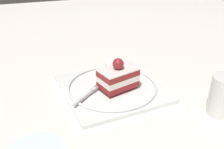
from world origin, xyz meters
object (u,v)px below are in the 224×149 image
Objects in this scene: fork at (89,93)px; drink_glass_near at (223,98)px; dessert_plate at (112,88)px; whipped_cream_dollop at (111,64)px; cake_slice at (118,77)px.

fork is 0.31m from drink_glass_near.
dessert_plate is 6.93× the size of whipped_cream_dollop.
whipped_cream_dollop is at bearing -8.29° from cake_slice.
fork is at bearing 110.74° from dessert_plate.
whipped_cream_dollop is at bearing 34.62° from drink_glass_near.
dessert_plate is 0.27m from drink_glass_near.
dessert_plate is 2.52× the size of cake_slice.
drink_glass_near is (-0.15, -0.28, 0.02)m from fork.
cake_slice is at bearing -81.12° from fork.
cake_slice is 0.09m from fork.
cake_slice is at bearing 171.71° from whipped_cream_dollop.
whipped_cream_dollop is 0.42× the size of drink_glass_near.
drink_glass_near reaches higher than dessert_plate.
cake_slice is at bearing -139.84° from dessert_plate.
fork is at bearing 61.47° from drink_glass_near.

